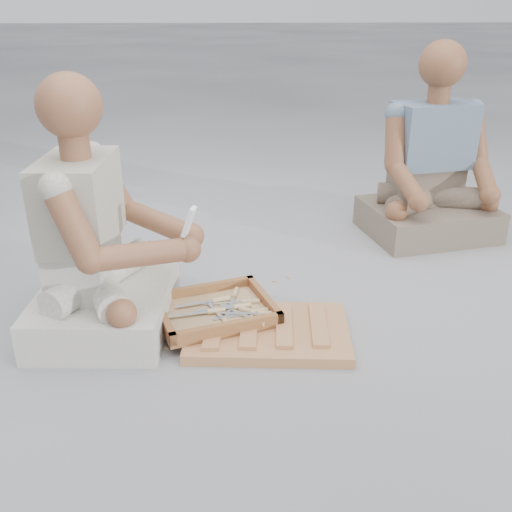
{
  "coord_description": "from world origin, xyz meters",
  "views": [
    {
      "loc": [
        -0.16,
        -1.81,
        1.17
      ],
      "look_at": [
        -0.07,
        0.1,
        0.3
      ],
      "focal_mm": 40.0,
      "sensor_mm": 36.0,
      "label": 1
    }
  ],
  "objects_px": {
    "carved_panel": "(268,332)",
    "craftsman": "(98,248)",
    "companion": "(431,174)",
    "tool_tray": "(215,311)"
  },
  "relations": [
    {
      "from": "carved_panel",
      "to": "craftsman",
      "type": "relative_size",
      "value": 0.63
    },
    {
      "from": "companion",
      "to": "tool_tray",
      "type": "bearing_deg",
      "value": 26.95
    },
    {
      "from": "tool_tray",
      "to": "craftsman",
      "type": "bearing_deg",
      "value": 176.03
    },
    {
      "from": "companion",
      "to": "carved_panel",
      "type": "bearing_deg",
      "value": 35.52
    },
    {
      "from": "carved_panel",
      "to": "companion",
      "type": "xyz_separation_m",
      "value": [
        0.92,
        1.01,
        0.31
      ]
    },
    {
      "from": "tool_tray",
      "to": "companion",
      "type": "bearing_deg",
      "value": 39.11
    },
    {
      "from": "carved_panel",
      "to": "tool_tray",
      "type": "xyz_separation_m",
      "value": [
        -0.2,
        0.1,
        0.04
      ]
    },
    {
      "from": "tool_tray",
      "to": "carved_panel",
      "type": "bearing_deg",
      "value": -26.57
    },
    {
      "from": "carved_panel",
      "to": "companion",
      "type": "height_order",
      "value": "companion"
    },
    {
      "from": "tool_tray",
      "to": "companion",
      "type": "height_order",
      "value": "companion"
    }
  ]
}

